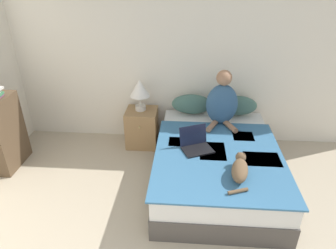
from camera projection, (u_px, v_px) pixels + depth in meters
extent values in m
cube|color=silver|center=(178.00, 57.00, 4.19)|extent=(5.72, 0.05, 2.55)
cube|color=#4C4742|center=(215.00, 172.00, 3.74)|extent=(1.41, 2.03, 0.26)
cube|color=silver|center=(217.00, 155.00, 3.63)|extent=(1.39, 2.00, 0.23)
cube|color=teal|center=(219.00, 156.00, 3.39)|extent=(1.46, 1.62, 0.02)
cube|color=#B2BC70|center=(184.00, 142.00, 3.65)|extent=(0.38, 0.22, 0.01)
cube|color=#B2BC70|center=(243.00, 136.00, 3.78)|extent=(0.26, 0.24, 0.01)
cube|color=#B2BC70|center=(212.00, 151.00, 3.48)|extent=(0.30, 0.39, 0.01)
cube|color=#B2BC70|center=(262.00, 159.00, 3.33)|extent=(0.39, 0.29, 0.01)
ellipsoid|color=#42665B|center=(192.00, 104.00, 4.29)|extent=(0.57, 0.22, 0.29)
ellipsoid|color=#42665B|center=(237.00, 106.00, 4.25)|extent=(0.57, 0.22, 0.29)
ellipsoid|color=#33567A|center=(222.00, 104.00, 3.96)|extent=(0.42, 0.23, 0.56)
sphere|color=#9E7051|center=(224.00, 78.00, 3.79)|extent=(0.20, 0.20, 0.20)
cylinder|color=#9E7051|center=(212.00, 125.00, 3.95)|extent=(0.19, 0.29, 0.07)
cylinder|color=#9E7051|center=(230.00, 126.00, 3.94)|extent=(0.19, 0.29, 0.07)
ellipsoid|color=brown|center=(240.00, 170.00, 3.01)|extent=(0.22, 0.39, 0.16)
sphere|color=brown|center=(241.00, 157.00, 3.17)|extent=(0.11, 0.11, 0.11)
cone|color=brown|center=(238.00, 154.00, 3.16)|extent=(0.05, 0.05, 0.05)
cone|color=brown|center=(244.00, 154.00, 3.14)|extent=(0.05, 0.05, 0.05)
cylinder|color=brown|center=(238.00, 191.00, 2.83)|extent=(0.20, 0.10, 0.04)
cube|color=black|center=(198.00, 150.00, 3.48)|extent=(0.40, 0.35, 0.02)
cube|color=black|center=(193.00, 135.00, 3.53)|extent=(0.33, 0.19, 0.23)
cube|color=#937047|center=(142.00, 128.00, 4.44)|extent=(0.45, 0.42, 0.56)
sphere|color=tan|center=(139.00, 127.00, 4.19)|extent=(0.03, 0.03, 0.03)
cylinder|color=beige|center=(141.00, 108.00, 4.32)|extent=(0.15, 0.15, 0.07)
cylinder|color=beige|center=(140.00, 101.00, 4.26)|extent=(0.02, 0.02, 0.15)
cone|color=white|center=(140.00, 88.00, 4.17)|extent=(0.28, 0.28, 0.24)
cube|color=brown|center=(5.00, 133.00, 3.88)|extent=(0.25, 0.59, 0.97)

